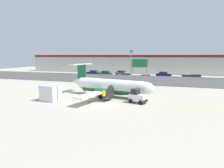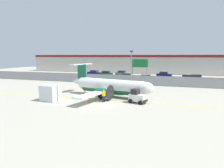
% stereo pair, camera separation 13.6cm
% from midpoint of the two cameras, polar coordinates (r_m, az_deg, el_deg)
% --- Properties ---
extents(ground_plane, '(140.00, 140.00, 0.01)m').
position_cam_midpoint_polar(ground_plane, '(28.45, -1.97, -4.63)').
color(ground_plane, '#B2AD99').
extents(perimeter_fence, '(98.00, 0.10, 2.10)m').
position_cam_midpoint_polar(perimeter_fence, '(43.44, 5.21, 1.27)').
color(perimeter_fence, gray).
rests_on(perimeter_fence, ground).
extents(parking_lot_strip, '(98.00, 17.00, 0.12)m').
position_cam_midpoint_polar(parking_lot_strip, '(54.77, 7.85, 1.54)').
color(parking_lot_strip, '#38383A').
rests_on(parking_lot_strip, ground).
extents(background_building, '(91.00, 8.10, 6.50)m').
position_cam_midpoint_polar(background_building, '(72.75, 10.47, 5.63)').
color(background_building, beige).
rests_on(background_building, ground).
extents(commuter_airplane, '(14.28, 15.98, 4.92)m').
position_cam_midpoint_polar(commuter_airplane, '(30.67, -0.29, -0.65)').
color(commuter_airplane, white).
rests_on(commuter_airplane, ground).
extents(baggage_tug, '(2.56, 1.96, 1.88)m').
position_cam_midpoint_polar(baggage_tug, '(26.79, 7.11, -3.63)').
color(baggage_tug, silver).
rests_on(baggage_tug, ground).
extents(ground_crew_worker, '(0.48, 0.48, 1.70)m').
position_cam_midpoint_polar(ground_crew_worker, '(27.05, -2.47, -3.25)').
color(ground_crew_worker, '#191E4C').
rests_on(ground_crew_worker, ground).
extents(cargo_container, '(2.62, 2.27, 2.20)m').
position_cam_midpoint_polar(cargo_container, '(29.17, -17.27, -2.48)').
color(cargo_container, silver).
rests_on(cargo_container, ground).
extents(traffic_cone_near_left, '(0.36, 0.36, 0.64)m').
position_cam_midpoint_polar(traffic_cone_near_left, '(27.24, -6.85, -4.60)').
color(traffic_cone_near_left, orange).
rests_on(traffic_cone_near_left, ground).
extents(traffic_cone_near_right, '(0.36, 0.36, 0.64)m').
position_cam_midpoint_polar(traffic_cone_near_right, '(28.95, -2.69, -3.79)').
color(traffic_cone_near_right, orange).
rests_on(traffic_cone_near_right, ground).
extents(traffic_cone_far_left, '(0.36, 0.36, 0.64)m').
position_cam_midpoint_polar(traffic_cone_far_left, '(33.50, -3.83, -2.15)').
color(traffic_cone_far_left, orange).
rests_on(traffic_cone_far_left, ground).
extents(traffic_cone_far_right, '(0.36, 0.36, 0.64)m').
position_cam_midpoint_polar(traffic_cone_far_right, '(35.06, -7.88, -1.75)').
color(traffic_cone_far_right, orange).
rests_on(traffic_cone_far_right, ground).
extents(parked_car_0, '(4.37, 2.38, 1.58)m').
position_cam_midpoint_polar(parked_car_0, '(63.19, -5.38, 3.22)').
color(parked_car_0, navy).
rests_on(parked_car_0, parking_lot_strip).
extents(parked_car_1, '(4.27, 2.15, 1.58)m').
position_cam_midpoint_polar(parked_car_1, '(60.14, -1.98, 3.00)').
color(parked_car_1, '#19662D').
rests_on(parked_car_1, parking_lot_strip).
extents(parked_car_2, '(4.37, 2.38, 1.58)m').
position_cam_midpoint_polar(parked_car_2, '(61.28, 2.82, 3.09)').
color(parked_car_2, gray).
rests_on(parked_car_2, parking_lot_strip).
extents(parked_car_3, '(4.38, 2.41, 1.58)m').
position_cam_midpoint_polar(parked_car_3, '(52.04, 4.13, 2.18)').
color(parked_car_3, '#B28C19').
rests_on(parked_car_3, parking_lot_strip).
extents(parked_car_4, '(4.26, 2.13, 1.58)m').
position_cam_midpoint_polar(parked_car_4, '(48.77, 9.28, 1.69)').
color(parked_car_4, gray).
rests_on(parked_car_4, parking_lot_strip).
extents(parked_car_5, '(4.38, 2.41, 1.58)m').
position_cam_midpoint_polar(parked_car_5, '(58.86, 14.51, 2.63)').
color(parked_car_5, navy).
rests_on(parked_car_5, parking_lot_strip).
extents(parked_car_6, '(4.27, 2.16, 1.58)m').
position_cam_midpoint_polar(parked_car_6, '(51.16, 20.31, 1.58)').
color(parked_car_6, '#19662D').
rests_on(parked_car_6, parking_lot_strip).
extents(parked_car_7, '(4.37, 2.38, 1.58)m').
position_cam_midpoint_polar(parked_car_7, '(52.85, 22.80, 1.65)').
color(parked_car_7, silver).
rests_on(parked_car_7, parking_lot_strip).
extents(apron_light_pole, '(0.70, 0.30, 7.27)m').
position_cam_midpoint_polar(apron_light_pole, '(40.86, 5.39, 5.32)').
color(apron_light_pole, slate).
rests_on(apron_light_pole, ground).
extents(highway_sign, '(3.60, 0.14, 5.50)m').
position_cam_midpoint_polar(highway_sign, '(44.77, 7.80, 5.32)').
color(highway_sign, slate).
rests_on(highway_sign, ground).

